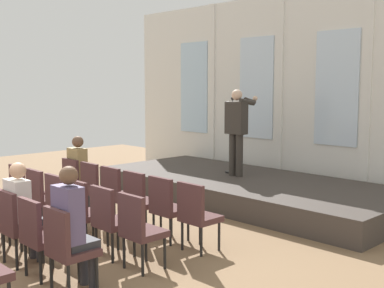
{
  "coord_description": "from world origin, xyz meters",
  "views": [
    {
      "loc": [
        6.08,
        -1.99,
        2.21
      ],
      "look_at": [
        -0.08,
        4.0,
        1.2
      ],
      "focal_mm": 46.64,
      "sensor_mm": 36.0,
      "label": 1
    }
  ],
  "objects": [
    {
      "name": "rear_partition",
      "position": [
        0.03,
        6.97,
        2.08
      ],
      "size": [
        10.03,
        0.14,
        4.15
      ],
      "color": "silver",
      "rests_on": "ground"
    },
    {
      "name": "stage_platform",
      "position": [
        0.0,
        5.37,
        0.21
      ],
      "size": [
        6.14,
        2.6,
        0.43
      ],
      "primitive_type": "cube",
      "color": "#3F3833",
      "rests_on": "ground"
    },
    {
      "name": "speaker",
      "position": [
        -0.27,
        5.4,
        1.42
      ],
      "size": [
        0.52,
        0.69,
        1.7
      ],
      "color": "#332D28",
      "rests_on": "stage_platform"
    },
    {
      "name": "mic_stand",
      "position": [
        -0.59,
        5.63,
        0.76
      ],
      "size": [
        0.28,
        0.28,
        1.55
      ],
      "color": "black",
      "rests_on": "stage_platform"
    },
    {
      "name": "chair_r0_c0",
      "position": [
        -1.5,
        2.55,
        0.53
      ],
      "size": [
        0.46,
        0.44,
        0.94
      ],
      "color": "black",
      "rests_on": "ground"
    },
    {
      "name": "audience_r0_c0",
      "position": [
        -1.5,
        2.63,
        0.74
      ],
      "size": [
        0.36,
        0.39,
        1.33
      ],
      "color": "#2D2D33",
      "rests_on": "ground"
    },
    {
      "name": "chair_r0_c1",
      "position": [
        -0.9,
        2.55,
        0.53
      ],
      "size": [
        0.46,
        0.44,
        0.94
      ],
      "color": "black",
      "rests_on": "ground"
    },
    {
      "name": "chair_r0_c2",
      "position": [
        -0.3,
        2.55,
        0.53
      ],
      "size": [
        0.46,
        0.44,
        0.94
      ],
      "color": "black",
      "rests_on": "ground"
    },
    {
      "name": "chair_r0_c3",
      "position": [
        0.3,
        2.55,
        0.53
      ],
      "size": [
        0.46,
        0.44,
        0.94
      ],
      "color": "black",
      "rests_on": "ground"
    },
    {
      "name": "chair_r0_c4",
      "position": [
        0.9,
        2.55,
        0.53
      ],
      "size": [
        0.46,
        0.44,
        0.94
      ],
      "color": "black",
      "rests_on": "ground"
    },
    {
      "name": "chair_r0_c5",
      "position": [
        1.5,
        2.55,
        0.53
      ],
      "size": [
        0.46,
        0.44,
        0.94
      ],
      "color": "black",
      "rests_on": "ground"
    },
    {
      "name": "chair_r1_c0",
      "position": [
        -1.5,
        1.58,
        0.53
      ],
      "size": [
        0.46,
        0.44,
        0.94
      ],
      "color": "black",
      "rests_on": "ground"
    },
    {
      "name": "chair_r1_c1",
      "position": [
        -0.9,
        1.58,
        0.53
      ],
      "size": [
        0.46,
        0.44,
        0.94
      ],
      "color": "black",
      "rests_on": "ground"
    },
    {
      "name": "chair_r1_c2",
      "position": [
        -0.3,
        1.58,
        0.53
      ],
      "size": [
        0.46,
        0.44,
        0.94
      ],
      "color": "black",
      "rests_on": "ground"
    },
    {
      "name": "chair_r1_c3",
      "position": [
        0.3,
        1.58,
        0.53
      ],
      "size": [
        0.46,
        0.44,
        0.94
      ],
      "color": "black",
      "rests_on": "ground"
    },
    {
      "name": "chair_r1_c4",
      "position": [
        0.9,
        1.58,
        0.53
      ],
      "size": [
        0.46,
        0.44,
        0.94
      ],
      "color": "black",
      "rests_on": "ground"
    },
    {
      "name": "chair_r1_c5",
      "position": [
        1.5,
        1.58,
        0.53
      ],
      "size": [
        0.46,
        0.44,
        0.94
      ],
      "color": "black",
      "rests_on": "ground"
    },
    {
      "name": "chair_r2_c3",
      "position": [
        0.3,
        0.61,
        0.53
      ],
      "size": [
        0.46,
        0.44,
        0.94
      ],
      "color": "black",
      "rests_on": "ground"
    },
    {
      "name": "audience_r2_c3",
      "position": [
        0.3,
        0.7,
        0.71
      ],
      "size": [
        0.36,
        0.39,
        1.28
      ],
      "color": "#2D2D33",
      "rests_on": "ground"
    },
    {
      "name": "chair_r2_c4",
      "position": [
        0.9,
        0.61,
        0.53
      ],
      "size": [
        0.46,
        0.44,
        0.94
      ],
      "color": "black",
      "rests_on": "ground"
    },
    {
      "name": "chair_r2_c5",
      "position": [
        1.5,
        0.61,
        0.53
      ],
      "size": [
        0.46,
        0.44,
        0.94
      ],
      "color": "black",
      "rests_on": "ground"
    },
    {
      "name": "audience_r2_c5",
      "position": [
        1.5,
        0.69,
        0.76
      ],
      "size": [
        0.36,
        0.39,
        1.37
      ],
      "color": "#2D2D33",
      "rests_on": "ground"
    }
  ]
}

